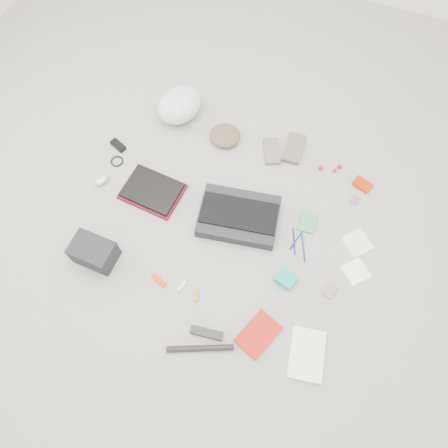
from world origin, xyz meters
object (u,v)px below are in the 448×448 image
(bike_helmet, at_px, (179,105))
(book_red, at_px, (258,334))
(accordion_wallet, at_px, (285,279))
(messenger_bag, at_px, (239,216))
(laptop, at_px, (152,190))
(camera_bag, at_px, (94,252))

(bike_helmet, xyz_separation_m, book_red, (0.86, -1.08, -0.08))
(accordion_wallet, bearing_deg, messenger_bag, 161.62)
(laptop, bearing_deg, bike_helmet, 101.98)
(messenger_bag, height_order, laptop, messenger_bag)
(book_red, bearing_deg, accordion_wallet, 103.95)
(bike_helmet, relative_size, camera_bag, 1.37)
(messenger_bag, distance_m, accordion_wallet, 0.41)
(camera_bag, xyz_separation_m, book_red, (0.91, -0.08, -0.06))
(camera_bag, distance_m, book_red, 0.91)
(bike_helmet, distance_m, book_red, 1.39)
(camera_bag, bearing_deg, laptop, 78.65)
(book_red, distance_m, accordion_wallet, 0.30)
(camera_bag, height_order, book_red, camera_bag)
(camera_bag, bearing_deg, book_red, -2.77)
(bike_helmet, xyz_separation_m, camera_bag, (-0.04, -1.00, -0.02))
(camera_bag, bearing_deg, messenger_bag, 39.50)
(laptop, height_order, bike_helmet, bike_helmet)
(book_red, bearing_deg, messenger_bag, 140.11)
(bike_helmet, height_order, book_red, bike_helmet)
(laptop, bearing_deg, messenger_bag, 6.61)
(laptop, height_order, camera_bag, camera_bag)
(messenger_bag, xyz_separation_m, camera_bag, (-0.61, -0.46, 0.03))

